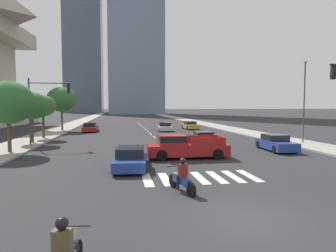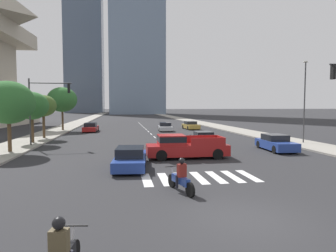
{
  "view_description": "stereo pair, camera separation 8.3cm",
  "coord_description": "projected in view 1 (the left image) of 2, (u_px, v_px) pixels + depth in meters",
  "views": [
    {
      "loc": [
        -4.02,
        -8.64,
        3.66
      ],
      "look_at": [
        0.0,
        15.61,
        2.0
      ],
      "focal_mm": 31.08,
      "sensor_mm": 36.0,
      "label": 1
    },
    {
      "loc": [
        -3.94,
        -8.65,
        3.66
      ],
      "look_at": [
        0.0,
        15.61,
        2.0
      ],
      "focal_mm": 31.08,
      "sensor_mm": 36.0,
      "label": 2
    }
  ],
  "objects": [
    {
      "name": "sidewalk_west",
      "position": [
        46.0,
        135.0,
        36.76
      ],
      "size": [
        4.0,
        260.0,
        0.15
      ],
      "primitive_type": "cube",
      "color": "gray",
      "rests_on": "ground"
    },
    {
      "name": "lane_divider_center",
      "position": [
        148.0,
        131.0,
        42.48
      ],
      "size": [
        0.14,
        50.0,
        0.01
      ],
      "color": "silver",
      "rests_on": "ground"
    },
    {
      "name": "street_tree_third",
      "position": [
        43.0,
        106.0,
        32.4
      ],
      "size": [
        2.82,
        2.82,
        4.78
      ],
      "color": "#4C3823",
      "rests_on": "sidewalk_west"
    },
    {
      "name": "sedan_red_4",
      "position": [
        90.0,
        128.0,
        41.99
      ],
      "size": [
        2.0,
        4.65,
        1.29
      ],
      "rotation": [
        0.0,
        0.0,
        1.54
      ],
      "color": "maroon",
      "rests_on": "ground"
    },
    {
      "name": "street_tree_fourth",
      "position": [
        62.0,
        100.0,
        42.87
      ],
      "size": [
        4.3,
        4.3,
        6.35
      ],
      "color": "#4C3823",
      "rests_on": "sidewalk_west"
    },
    {
      "name": "office_tower_left_skyline",
      "position": [
        83.0,
        23.0,
        171.03
      ],
      "size": [
        20.96,
        23.31,
        106.0
      ],
      "color": "slate",
      "rests_on": "ground"
    },
    {
      "name": "sedan_black_0",
      "position": [
        204.0,
        138.0,
        28.14
      ],
      "size": [
        1.94,
        4.52,
        1.22
      ],
      "rotation": [
        0.0,
        0.0,
        -1.6
      ],
      "color": "black",
      "rests_on": "ground"
    },
    {
      "name": "ground_plane",
      "position": [
        247.0,
        220.0,
        9.4
      ],
      "size": [
        800.0,
        800.0,
        0.0
      ],
      "primitive_type": "plane",
      "color": "#28282B"
    },
    {
      "name": "sidewalk_east",
      "position": [
        244.0,
        132.0,
        41.09
      ],
      "size": [
        4.0,
        260.0,
        0.15
      ],
      "primitive_type": "cube",
      "color": "gray",
      "rests_on": "ground"
    },
    {
      "name": "crosswalk_near",
      "position": [
        200.0,
        178.0,
        14.92
      ],
      "size": [
        5.85,
        2.66,
        0.01
      ],
      "color": "silver",
      "rests_on": "ground"
    },
    {
      "name": "pickup_truck",
      "position": [
        183.0,
        147.0,
        20.53
      ],
      "size": [
        5.76,
        2.08,
        1.67
      ],
      "rotation": [
        0.0,
        0.0,
        3.13
      ],
      "color": "maroon",
      "rests_on": "ground"
    },
    {
      "name": "traffic_signal_far",
      "position": [
        45.0,
        100.0,
        26.45
      ],
      "size": [
        4.0,
        0.28,
        6.03
      ],
      "color": "#333335",
      "rests_on": "sidewalk_west"
    },
    {
      "name": "sedan_blue_5",
      "position": [
        131.0,
        158.0,
        17.26
      ],
      "size": [
        2.23,
        4.88,
        1.26
      ],
      "rotation": [
        0.0,
        0.0,
        1.48
      ],
      "color": "navy",
      "rests_on": "ground"
    },
    {
      "name": "motorcycle_trailing",
      "position": [
        182.0,
        179.0,
        12.39
      ],
      "size": [
        0.93,
        2.17,
        1.49
      ],
      "rotation": [
        0.0,
        0.0,
        1.86
      ],
      "color": "black",
      "rests_on": "ground"
    },
    {
      "name": "sedan_gold_2",
      "position": [
        190.0,
        126.0,
        46.64
      ],
      "size": [
        2.11,
        4.39,
        1.28
      ],
      "rotation": [
        0.0,
        0.0,
        -1.51
      ],
      "color": "#B28E38",
      "rests_on": "ground"
    },
    {
      "name": "sedan_silver_1",
      "position": [
        165.0,
        127.0,
        43.19
      ],
      "size": [
        2.17,
        4.42,
        1.27
      ],
      "rotation": [
        0.0,
        0.0,
        -1.64
      ],
      "color": "#B7BABF",
      "rests_on": "ground"
    },
    {
      "name": "street_tree_nearest",
      "position": [
        8.0,
        103.0,
        22.33
      ],
      "size": [
        3.9,
        3.9,
        5.47
      ],
      "color": "#4C3823",
      "rests_on": "sidewalk_west"
    },
    {
      "name": "street_lamp_east",
      "position": [
        304.0,
        96.0,
        28.05
      ],
      "size": [
        0.5,
        0.24,
        7.87
      ],
      "color": "#3F3F42",
      "rests_on": "sidewalk_east"
    },
    {
      "name": "street_tree_second",
      "position": [
        31.0,
        106.0,
        28.19
      ],
      "size": [
        3.17,
        3.17,
        4.92
      ],
      "color": "#4C3823",
      "rests_on": "sidewalk_west"
    },
    {
      "name": "sedan_blue_3",
      "position": [
        276.0,
        143.0,
        24.15
      ],
      "size": [
        2.08,
        4.54,
        1.33
      ],
      "rotation": [
        0.0,
        0.0,
        -1.63
      ],
      "color": "navy",
      "rests_on": "ground"
    }
  ]
}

